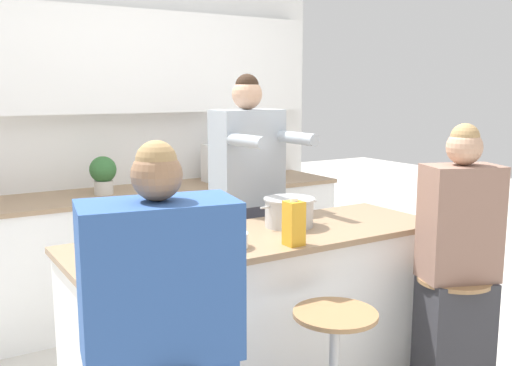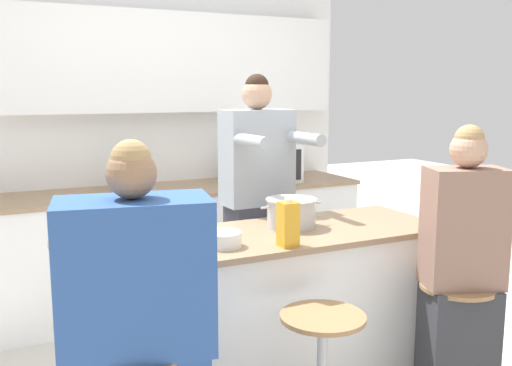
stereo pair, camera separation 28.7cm
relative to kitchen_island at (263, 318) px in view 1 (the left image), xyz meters
name	(u,v)px [view 1 (the left image)]	position (x,y,z in m)	size (l,w,h in m)	color
wall_back	(132,100)	(0.00, 1.85, 1.08)	(3.21, 0.22, 2.70)	white
back_counter	(151,249)	(0.00, 1.54, -0.01)	(2.98, 0.65, 0.90)	white
kitchen_island	(263,318)	(0.00, 0.00, 0.00)	(1.97, 0.66, 0.91)	black
bar_stool_rightmost	(451,339)	(0.79, -0.55, -0.09)	(0.38, 0.38, 0.69)	#997047
person_cooking	(248,218)	(0.26, 0.57, 0.39)	(0.44, 0.55, 1.71)	#383842
person_wrapped_blanket	(162,358)	(-0.78, -0.56, 0.22)	(0.58, 0.38, 1.45)	#2D5193
person_seated_near	(456,283)	(0.79, -0.56, 0.21)	(0.41, 0.36, 1.46)	#333338
cooking_pot	(289,212)	(0.21, 0.07, 0.52)	(0.36, 0.27, 0.15)	#B7BABC
fruit_bowl	(229,240)	(-0.26, -0.13, 0.48)	(0.17, 0.17, 0.07)	white
coffee_cup_near	(140,242)	(-0.64, 0.02, 0.49)	(0.12, 0.09, 0.09)	#4C7099
juice_carton	(294,223)	(0.01, -0.25, 0.55)	(0.08, 0.08, 0.22)	gold
microwave	(242,163)	(0.76, 1.50, 0.59)	(0.52, 0.40, 0.30)	white
potted_plant	(103,173)	(-0.34, 1.54, 0.59)	(0.18, 0.18, 0.27)	beige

